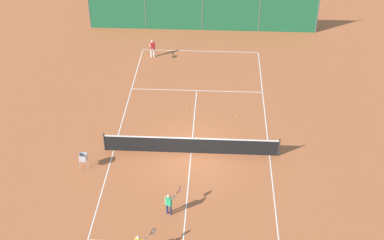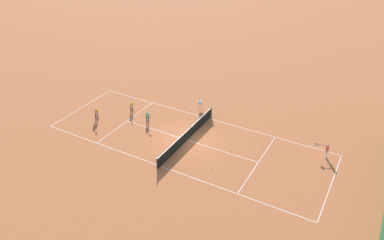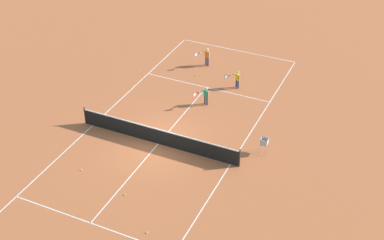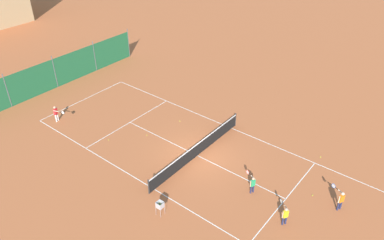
# 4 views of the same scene
# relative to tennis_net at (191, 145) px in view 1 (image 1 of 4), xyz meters

# --- Properties ---
(ground_plane) EXTENTS (600.00, 600.00, 0.00)m
(ground_plane) POSITION_rel_tennis_net_xyz_m (0.00, 0.00, -0.50)
(ground_plane) COLOR #B25B33
(court_line_markings) EXTENTS (8.25, 23.85, 0.01)m
(court_line_markings) POSITION_rel_tennis_net_xyz_m (0.00, 0.00, -0.50)
(court_line_markings) COLOR white
(court_line_markings) RESTS_ON ground
(tennis_net) EXTENTS (9.18, 0.08, 1.06)m
(tennis_net) POSITION_rel_tennis_net_xyz_m (0.00, 0.00, 0.00)
(tennis_net) COLOR #2D2D2D
(tennis_net) RESTS_ON ground
(windscreen_fence_far) EXTENTS (17.28, 0.08, 2.90)m
(windscreen_fence_far) POSITION_rel_tennis_net_xyz_m (-0.00, 15.50, 0.81)
(windscreen_fence_far) COLOR #1E6038
(windscreen_fence_far) RESTS_ON ground
(player_near_baseline) EXTENTS (0.41, 1.09, 1.27)m
(player_near_baseline) POSITION_rel_tennis_net_xyz_m (-3.26, 10.77, 0.24)
(player_near_baseline) COLOR white
(player_near_baseline) RESTS_ON ground
(player_near_service) EXTENTS (0.68, 0.88, 1.15)m
(player_near_service) POSITION_rel_tennis_net_xyz_m (-0.72, -4.56, 0.17)
(player_near_service) COLOR #23284C
(player_near_service) RESTS_ON ground
(tennis_ball_mid_court) EXTENTS (0.07, 0.07, 0.07)m
(tennis_ball_mid_court) POSITION_rel_tennis_net_xyz_m (-0.44, 4.20, -0.47)
(tennis_ball_mid_court) COLOR #CCE033
(tennis_ball_mid_court) RESTS_ON ground
(tennis_ball_near_corner) EXTENTS (0.07, 0.07, 0.07)m
(tennis_ball_near_corner) POSITION_rel_tennis_net_xyz_m (2.43, 3.56, -0.47)
(tennis_ball_near_corner) COLOR #CCE033
(tennis_ball_near_corner) RESTS_ON ground
(tennis_ball_by_net_left) EXTENTS (0.07, 0.07, 0.07)m
(tennis_ball_by_net_left) POSITION_rel_tennis_net_xyz_m (-2.53, 5.88, -0.47)
(tennis_ball_by_net_left) COLOR #CCE033
(tennis_ball_by_net_left) RESTS_ON ground
(ball_hopper) EXTENTS (0.36, 0.36, 0.89)m
(ball_hopper) POSITION_rel_tennis_net_xyz_m (-5.30, -1.58, 0.15)
(ball_hopper) COLOR #B7B7BC
(ball_hopper) RESTS_ON ground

